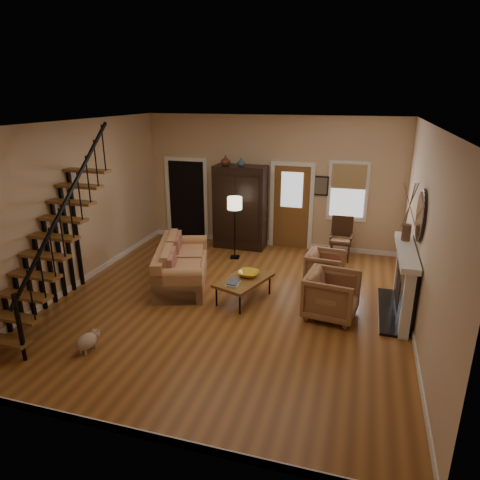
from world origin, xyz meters
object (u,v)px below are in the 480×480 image
(side_chair, at_px, (341,239))
(armoire, at_px, (240,207))
(armchair_right, at_px, (325,268))
(armchair_left, at_px, (332,295))
(floor_lamp, at_px, (235,228))
(sofa, at_px, (182,264))
(coffee_table, at_px, (244,289))

(side_chair, bearing_deg, armoire, 175.52)
(armoire, xyz_separation_m, armchair_right, (2.34, -1.71, -0.70))
(armchair_left, xyz_separation_m, floor_lamp, (-2.48, 2.27, 0.34))
(armchair_left, xyz_separation_m, side_chair, (-0.04, 2.90, 0.10))
(side_chair, bearing_deg, floor_lamp, -165.33)
(floor_lamp, bearing_deg, armchair_left, -42.38)
(sofa, bearing_deg, armchair_left, -28.96)
(armoire, bearing_deg, side_chair, -4.48)
(floor_lamp, distance_m, side_chair, 2.54)
(armchair_right, distance_m, side_chair, 1.53)
(armchair_left, bearing_deg, sofa, 86.53)
(armoire, xyz_separation_m, floor_lamp, (0.11, -0.84, -0.30))
(coffee_table, distance_m, armchair_left, 1.68)
(armoire, height_order, floor_lamp, armoire)
(armoire, relative_size, side_chair, 2.06)
(sofa, xyz_separation_m, floor_lamp, (0.64, 1.67, 0.35))
(armchair_left, bearing_deg, armchair_right, 17.70)
(armchair_left, relative_size, side_chair, 0.88)
(armchair_right, distance_m, floor_lamp, 2.43)
(armoire, xyz_separation_m, side_chair, (2.55, -0.20, -0.54))
(armoire, bearing_deg, armchair_right, -36.15)
(armchair_left, height_order, armchair_right, armchair_left)
(sofa, height_order, coffee_table, sofa)
(armoire, height_order, coffee_table, armoire)
(armoire, bearing_deg, coffee_table, -72.41)
(armchair_left, distance_m, armchair_right, 1.42)
(armchair_right, bearing_deg, side_chair, -3.19)
(armchair_left, distance_m, side_chair, 2.91)
(armchair_left, relative_size, floor_lamp, 0.60)
(sofa, height_order, armchair_right, sofa)
(coffee_table, height_order, armchair_right, armchair_right)
(coffee_table, distance_m, armchair_right, 1.87)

